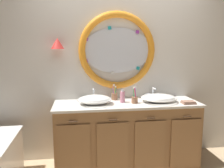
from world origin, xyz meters
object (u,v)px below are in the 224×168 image
(toothbrush_holder_left, at_px, (114,96))
(folded_hand_towel, at_px, (188,102))
(sink_basin_right, at_px, (159,98))
(toothbrush_holder_right, at_px, (135,99))
(sink_basin_left, at_px, (95,100))
(soap_dispenser, at_px, (122,97))

(toothbrush_holder_left, xyz_separation_m, folded_hand_towel, (0.90, -0.35, -0.04))
(sink_basin_right, height_order, folded_hand_towel, sink_basin_right)
(sink_basin_right, relative_size, toothbrush_holder_right, 2.07)
(sink_basin_left, bearing_deg, folded_hand_towel, -7.25)
(toothbrush_holder_right, bearing_deg, soap_dispenser, 156.23)
(sink_basin_right, bearing_deg, toothbrush_holder_right, -175.44)
(toothbrush_holder_left, distance_m, soap_dispenser, 0.18)
(sink_basin_right, relative_size, folded_hand_towel, 2.80)
(sink_basin_right, height_order, soap_dispenser, soap_dispenser)
(toothbrush_holder_left, relative_size, soap_dispenser, 1.23)
(sink_basin_left, bearing_deg, toothbrush_holder_left, 35.83)
(soap_dispenser, bearing_deg, sink_basin_right, -4.52)
(sink_basin_left, height_order, folded_hand_towel, sink_basin_left)
(sink_basin_left, relative_size, soap_dispenser, 2.43)
(toothbrush_holder_right, distance_m, soap_dispenser, 0.16)
(sink_basin_left, distance_m, soap_dispenser, 0.36)
(folded_hand_towel, bearing_deg, sink_basin_right, 156.16)
(soap_dispenser, bearing_deg, toothbrush_holder_left, 115.52)
(soap_dispenser, height_order, folded_hand_towel, soap_dispenser)
(sink_basin_left, height_order, toothbrush_holder_left, toothbrush_holder_left)
(toothbrush_holder_left, relative_size, toothbrush_holder_right, 0.95)
(sink_basin_right, bearing_deg, folded_hand_towel, -23.84)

